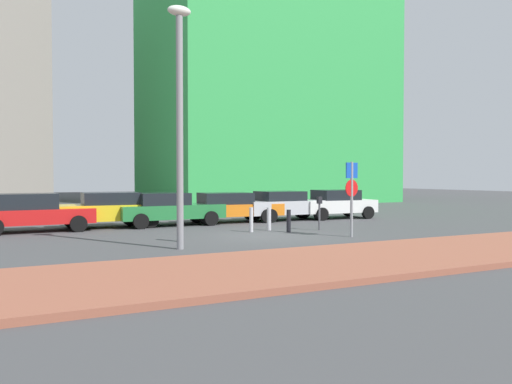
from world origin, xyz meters
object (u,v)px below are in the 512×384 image
at_px(traffic_bollard_near, 251,220).
at_px(traffic_bollard_far, 180,226).
at_px(street_lamp, 180,107).
at_px(traffic_bollard_mid, 289,221).
at_px(parked_car_red, 32,212).
at_px(parked_car_yellow, 112,209).
at_px(parked_car_green, 168,209).
at_px(parked_car_white, 336,203).
at_px(traffic_bollard_edge, 269,219).
at_px(parking_meter, 319,208).
at_px(parked_car_silver, 284,205).
at_px(parking_sign_post, 352,190).
at_px(parked_car_orange, 231,207).

distance_m(traffic_bollard_near, traffic_bollard_far, 3.70).
xyz_separation_m(street_lamp, traffic_bollard_mid, (5.20, 2.57, -3.74)).
height_order(parked_car_red, parked_car_yellow, parked_car_red).
distance_m(parked_car_green, parked_car_white, 8.87).
bearing_deg(parked_car_green, street_lamp, -104.24).
relative_size(street_lamp, traffic_bollard_edge, 7.76).
bearing_deg(street_lamp, traffic_bollard_mid, 26.31).
bearing_deg(parking_meter, parked_car_silver, 77.23).
bearing_deg(traffic_bollard_mid, parking_sign_post, -63.04).
xyz_separation_m(parked_car_yellow, traffic_bollard_far, (1.08, -5.84, -0.27)).
bearing_deg(parked_car_silver, parked_car_orange, 177.92).
distance_m(parked_car_orange, parking_meter, 5.13).
distance_m(parked_car_red, street_lamp, 8.69).
bearing_deg(street_lamp, parked_car_silver, 43.60).
distance_m(street_lamp, traffic_bollard_far, 4.08).
xyz_separation_m(parked_car_red, parked_car_orange, (8.55, 0.34, -0.04)).
xyz_separation_m(parked_car_yellow, traffic_bollard_edge, (5.35, -4.08, -0.32)).
relative_size(traffic_bollard_mid, traffic_bollard_far, 0.85).
height_order(parked_car_green, traffic_bollard_mid, parked_car_green).
xyz_separation_m(parked_car_silver, traffic_bollard_near, (-3.81, -4.12, -0.28)).
height_order(street_lamp, traffic_bollard_mid, street_lamp).
distance_m(parked_car_green, traffic_bollard_edge, 4.79).
bearing_deg(parked_car_red, parked_car_green, 0.63).
xyz_separation_m(parked_car_orange, street_lamp, (-4.93, -7.47, 3.43)).
bearing_deg(street_lamp, parked_car_green, 75.76).
xyz_separation_m(parked_car_silver, parking_sign_post, (-1.34, -7.15, 0.91)).
bearing_deg(traffic_bollard_far, street_lamp, -107.77).
bearing_deg(traffic_bollard_mid, street_lamp, -153.69).
height_order(parked_car_green, parked_car_orange, parked_car_green).
distance_m(parking_sign_post, traffic_bollard_edge, 3.81).
distance_m(parked_car_yellow, traffic_bollard_near, 6.20).
bearing_deg(parked_car_orange, parked_car_green, -174.85).
bearing_deg(parked_car_green, parking_sign_post, -56.72).
bearing_deg(parked_car_green, parking_meter, -43.21).
bearing_deg(street_lamp, parked_car_orange, 56.59).
relative_size(parked_car_green, parking_sign_post, 1.73).
bearing_deg(parked_car_silver, traffic_bollard_edge, -126.80).
relative_size(parked_car_yellow, traffic_bollard_near, 4.53).
distance_m(parked_car_silver, street_lamp, 11.22).
bearing_deg(parked_car_red, parked_car_white, -0.00).
relative_size(parked_car_green, traffic_bollard_far, 4.50).
xyz_separation_m(parking_sign_post, parking_meter, (0.27, 2.42, -0.80)).
distance_m(street_lamp, traffic_bollard_near, 6.29).
bearing_deg(parking_sign_post, parked_car_white, 58.18).
bearing_deg(traffic_bollard_far, parked_car_silver, 38.18).
bearing_deg(traffic_bollard_edge, traffic_bollard_mid, -67.11).
height_order(parked_car_green, traffic_bollard_far, parked_car_green).
distance_m(parked_car_red, traffic_bollard_far, 6.84).
distance_m(parked_car_red, parked_car_yellow, 3.12).
xyz_separation_m(parked_car_silver, traffic_bollard_far, (-7.19, -5.65, -0.25)).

